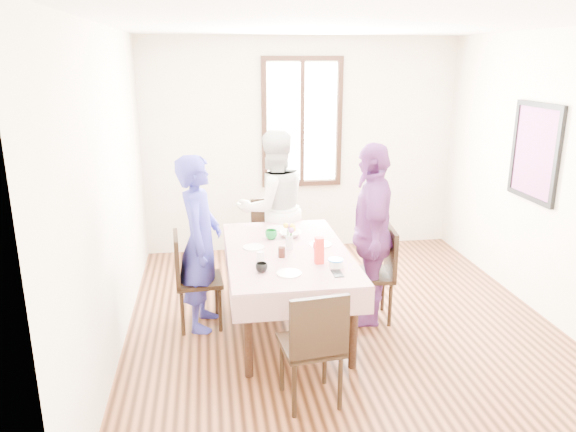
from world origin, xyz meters
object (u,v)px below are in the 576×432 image
Objects in this scene: dining_table at (287,290)px; chair_far at (272,241)px; chair_right at (370,274)px; person_far at (272,207)px; chair_near at (311,344)px; chair_left at (199,280)px; person_left at (200,243)px; person_right at (370,234)px.

chair_far reaches higher than dining_table.
chair_right is 1.40m from person_far.
chair_near is (0.00, -2.31, 0.00)m from chair_far.
dining_table is 1.16m from chair_near.
person_far reaches higher than chair_far.
person_far is at bearing 87.17° from chair_far.
person_left reaches higher than chair_left.
person_far is (0.00, -0.02, 0.40)m from chair_far.
chair_right is 1.00× the size of chair_near.
person_right reaches higher than chair_left.
chair_near is at bearing -139.92° from person_left.
person_right is (1.57, -0.10, 0.05)m from person_left.
person_left is at bearing 93.08° from chair_right.
chair_left is 0.53× the size of person_right.
person_left reaches higher than chair_right.
chair_right is at bearing 123.35° from chair_far.
person_far is (0.00, 2.28, 0.40)m from chair_near.
person_far is 1.00× the size of person_right.
person_right reaches higher than person_far.
person_right reaches higher than chair_far.
chair_near is at bearing -19.09° from person_right.
chair_left is at bearing 32.98° from person_far.
chair_left is (-0.80, 0.16, 0.08)m from dining_table.
chair_far is 1.32m from person_left.
chair_far and chair_near have the same top height.
dining_table is 0.92m from person_right.
chair_right is at bearing 103.94° from person_right.
person_left is 1.57m from person_right.
chair_right is 1.45m from chair_near.
person_far is at bearing 90.00° from dining_table.
person_far reaches higher than chair_left.
chair_left is at bearing 114.92° from chair_near.
chair_left is at bearing 48.21° from chair_far.
chair_right is at bearing 109.24° from person_far.
chair_near is 0.56× the size of person_left.
dining_table is 1.84× the size of chair_right.
chair_far is 0.53× the size of person_right.
person_left reaches higher than chair_near.
dining_table is at bearing 75.02° from chair_left.
person_left is (-0.78, -1.00, 0.36)m from chair_far.
person_far is (-0.80, 1.08, 0.40)m from chair_right.
chair_left is 0.36m from person_left.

